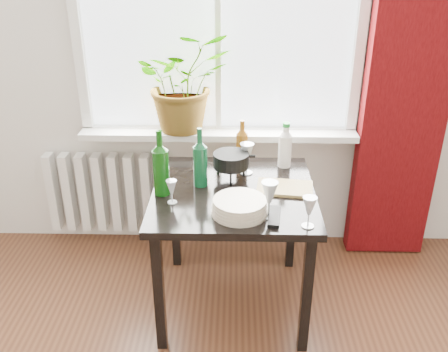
{
  "coord_description": "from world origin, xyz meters",
  "views": [
    {
      "loc": [
        0.1,
        -0.77,
        1.96
      ],
      "look_at": [
        0.05,
        1.55,
        0.82
      ],
      "focal_mm": 40.0,
      "sensor_mm": 36.0,
      "label": 1
    }
  ],
  "objects_px": {
    "radiator": "(108,192)",
    "wineglass_front_right": "(269,199)",
    "table": "(233,205)",
    "wineglass_far_right": "(309,212)",
    "wineglass_front_left": "(172,192)",
    "fondue_pot": "(231,166)",
    "cutting_board": "(285,188)",
    "wineglass_back_left": "(200,159)",
    "plate_stack": "(240,207)",
    "wine_bottle_right": "(200,157)",
    "bottle_amber": "(242,142)",
    "wine_bottle_left": "(161,162)",
    "potted_plant": "(184,81)",
    "tv_remote": "(274,217)",
    "wineglass_back_center": "(247,158)",
    "cleaning_bottle": "(285,145)"
  },
  "relations": [
    {
      "from": "radiator",
      "to": "wineglass_front_right",
      "type": "bearing_deg",
      "value": -41.44
    },
    {
      "from": "wineglass_front_right",
      "to": "wine_bottle_left",
      "type": "bearing_deg",
      "value": 157.32
    },
    {
      "from": "wineglass_front_left",
      "to": "plate_stack",
      "type": "bearing_deg",
      "value": -15.67
    },
    {
      "from": "wine_bottle_left",
      "to": "wineglass_front_right",
      "type": "height_order",
      "value": "wine_bottle_left"
    },
    {
      "from": "wine_bottle_left",
      "to": "cleaning_bottle",
      "type": "height_order",
      "value": "wine_bottle_left"
    },
    {
      "from": "wineglass_front_right",
      "to": "table",
      "type": "bearing_deg",
      "value": 122.02
    },
    {
      "from": "wineglass_far_right",
      "to": "cleaning_bottle",
      "type": "bearing_deg",
      "value": 94.59
    },
    {
      "from": "wine_bottle_left",
      "to": "plate_stack",
      "type": "relative_size",
      "value": 1.29
    },
    {
      "from": "wineglass_front_left",
      "to": "plate_stack",
      "type": "distance_m",
      "value": 0.35
    },
    {
      "from": "bottle_amber",
      "to": "plate_stack",
      "type": "bearing_deg",
      "value": -91.56
    },
    {
      "from": "wineglass_front_right",
      "to": "wineglass_back_left",
      "type": "relative_size",
      "value": 1.25
    },
    {
      "from": "table",
      "to": "cutting_board",
      "type": "relative_size",
      "value": 2.92
    },
    {
      "from": "table",
      "to": "wine_bottle_left",
      "type": "xyz_separation_m",
      "value": [
        -0.37,
        -0.04,
        0.27
      ]
    },
    {
      "from": "table",
      "to": "wine_bottle_right",
      "type": "bearing_deg",
      "value": 162.08
    },
    {
      "from": "table",
      "to": "wineglass_far_right",
      "type": "height_order",
      "value": "wineglass_far_right"
    },
    {
      "from": "cleaning_bottle",
      "to": "cutting_board",
      "type": "relative_size",
      "value": 0.91
    },
    {
      "from": "wineglass_far_right",
      "to": "wineglass_back_center",
      "type": "relative_size",
      "value": 0.85
    },
    {
      "from": "bottle_amber",
      "to": "wine_bottle_left",
      "type": "bearing_deg",
      "value": -138.59
    },
    {
      "from": "bottle_amber",
      "to": "wineglass_front_right",
      "type": "distance_m",
      "value": 0.6
    },
    {
      "from": "potted_plant",
      "to": "table",
      "type": "bearing_deg",
      "value": -63.54
    },
    {
      "from": "wine_bottle_left",
      "to": "wineglass_front_left",
      "type": "distance_m",
      "value": 0.16
    },
    {
      "from": "bottle_amber",
      "to": "cleaning_bottle",
      "type": "xyz_separation_m",
      "value": [
        0.25,
        -0.01,
        -0.01
      ]
    },
    {
      "from": "wineglass_front_right",
      "to": "wineglass_front_left",
      "type": "height_order",
      "value": "wineglass_front_right"
    },
    {
      "from": "wine_bottle_left",
      "to": "wine_bottle_right",
      "type": "bearing_deg",
      "value": 27.79
    },
    {
      "from": "radiator",
      "to": "wineglass_front_left",
      "type": "bearing_deg",
      "value": -54.98
    },
    {
      "from": "wine_bottle_right",
      "to": "fondue_pot",
      "type": "height_order",
      "value": "wine_bottle_right"
    },
    {
      "from": "wineglass_far_right",
      "to": "potted_plant",
      "type": "bearing_deg",
      "value": 123.84
    },
    {
      "from": "wine_bottle_left",
      "to": "plate_stack",
      "type": "bearing_deg",
      "value": -26.09
    },
    {
      "from": "potted_plant",
      "to": "wineglass_front_left",
      "type": "height_order",
      "value": "potted_plant"
    },
    {
      "from": "wineglass_front_right",
      "to": "wineglass_back_left",
      "type": "distance_m",
      "value": 0.61
    },
    {
      "from": "wineglass_front_right",
      "to": "cutting_board",
      "type": "bearing_deg",
      "value": 70.34
    },
    {
      "from": "wineglass_front_left",
      "to": "wineglass_far_right",
      "type": "bearing_deg",
      "value": -17.77
    },
    {
      "from": "table",
      "to": "fondue_pot",
      "type": "distance_m",
      "value": 0.22
    },
    {
      "from": "potted_plant",
      "to": "plate_stack",
      "type": "relative_size",
      "value": 2.23
    },
    {
      "from": "radiator",
      "to": "wineglass_back_left",
      "type": "distance_m",
      "value": 0.88
    },
    {
      "from": "wine_bottle_right",
      "to": "bottle_amber",
      "type": "height_order",
      "value": "wine_bottle_right"
    },
    {
      "from": "wineglass_far_right",
      "to": "wineglass_back_left",
      "type": "xyz_separation_m",
      "value": [
        -0.54,
        0.58,
        -0.0
      ]
    },
    {
      "from": "wineglass_back_left",
      "to": "fondue_pot",
      "type": "xyz_separation_m",
      "value": [
        0.18,
        -0.09,
        0.0
      ]
    },
    {
      "from": "wine_bottle_right",
      "to": "wineglass_far_right",
      "type": "distance_m",
      "value": 0.67
    },
    {
      "from": "table",
      "to": "tv_remote",
      "type": "relative_size",
      "value": 4.59
    },
    {
      "from": "bottle_amber",
      "to": "fondue_pot",
      "type": "height_order",
      "value": "bottle_amber"
    },
    {
      "from": "wineglass_front_left",
      "to": "tv_remote",
      "type": "bearing_deg",
      "value": -15.54
    },
    {
      "from": "wine_bottle_right",
      "to": "wineglass_back_left",
      "type": "height_order",
      "value": "wine_bottle_right"
    },
    {
      "from": "radiator",
      "to": "wineglass_front_right",
      "type": "relative_size",
      "value": 4.21
    },
    {
      "from": "wine_bottle_left",
      "to": "fondue_pot",
      "type": "bearing_deg",
      "value": 26.9
    },
    {
      "from": "wineglass_front_right",
      "to": "wineglass_front_left",
      "type": "distance_m",
      "value": 0.49
    },
    {
      "from": "wineglass_front_right",
      "to": "wineglass_far_right",
      "type": "xyz_separation_m",
      "value": [
        0.18,
        -0.08,
        -0.02
      ]
    },
    {
      "from": "wine_bottle_left",
      "to": "wineglass_front_left",
      "type": "height_order",
      "value": "wine_bottle_left"
    },
    {
      "from": "fondue_pot",
      "to": "cutting_board",
      "type": "distance_m",
      "value": 0.32
    },
    {
      "from": "cutting_board",
      "to": "wineglass_back_center",
      "type": "bearing_deg",
      "value": 136.48
    }
  ]
}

